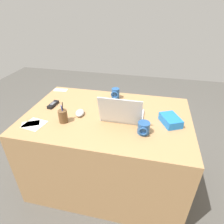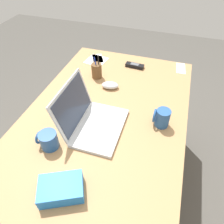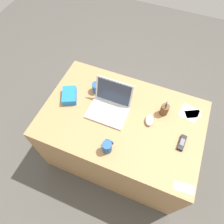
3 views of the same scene
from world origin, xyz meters
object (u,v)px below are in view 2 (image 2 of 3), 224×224
at_px(computer_mouse, 110,85).
at_px(coffee_mug_tall, 162,118).
at_px(laptop, 91,120).
at_px(snack_bag, 61,189).
at_px(pen_holder, 97,71).
at_px(coffee_mug_white, 48,140).
at_px(cordless_phone, 135,66).

height_order(computer_mouse, coffee_mug_tall, coffee_mug_tall).
bearing_deg(laptop, snack_bag, -177.14).
bearing_deg(pen_holder, coffee_mug_white, 178.94).
bearing_deg(laptop, coffee_mug_tall, -70.20).
relative_size(laptop, computer_mouse, 3.05).
relative_size(coffee_mug_tall, pen_holder, 0.62).
distance_m(computer_mouse, pen_holder, 0.15).
relative_size(computer_mouse, snack_bag, 0.62).
bearing_deg(computer_mouse, laptop, 172.10).
bearing_deg(cordless_phone, coffee_mug_tall, -153.15).
distance_m(laptop, computer_mouse, 0.35).
bearing_deg(coffee_mug_tall, computer_mouse, 57.58).
relative_size(pen_holder, snack_bag, 0.94).
height_order(coffee_mug_tall, cordless_phone, coffee_mug_tall).
bearing_deg(coffee_mug_white, pen_holder, -1.06).
height_order(laptop, snack_bag, laptop).
relative_size(coffee_mug_white, snack_bag, 0.56).
distance_m(computer_mouse, snack_bag, 0.72).
xyz_separation_m(coffee_mug_white, coffee_mug_tall, (0.30, -0.49, 0.01)).
relative_size(coffee_mug_white, pen_holder, 0.59).
xyz_separation_m(computer_mouse, coffee_mug_tall, (-0.23, -0.35, 0.03)).
xyz_separation_m(cordless_phone, pen_holder, (-0.20, 0.22, 0.04)).
bearing_deg(computer_mouse, coffee_mug_white, 155.73).
xyz_separation_m(laptop, coffee_mug_white, (-0.18, 0.15, -0.01)).
height_order(coffee_mug_white, pen_holder, pen_holder).
relative_size(laptop, coffee_mug_tall, 3.26).
relative_size(cordless_phone, pen_holder, 0.82).
xyz_separation_m(laptop, coffee_mug_tall, (0.12, -0.34, 0.00)).
bearing_deg(pen_holder, laptop, -162.69).
bearing_deg(computer_mouse, snack_bag, 172.48).
xyz_separation_m(coffee_mug_white, cordless_phone, (0.82, -0.23, -0.03)).
xyz_separation_m(pen_holder, snack_bag, (-0.81, -0.15, -0.02)).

